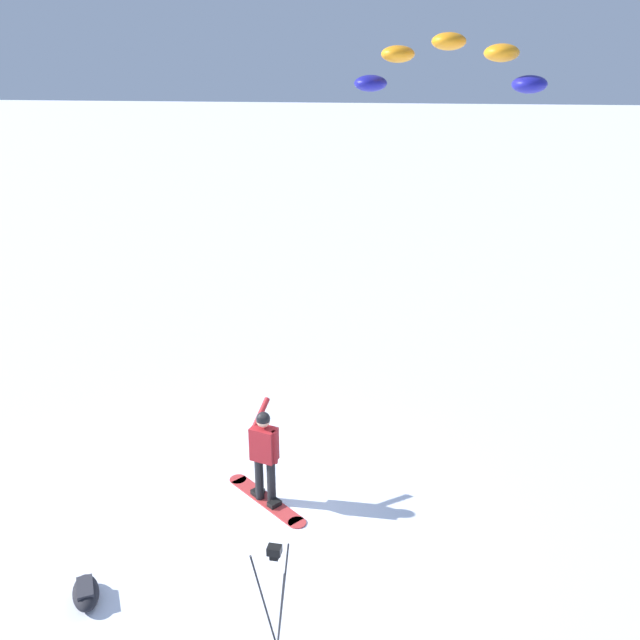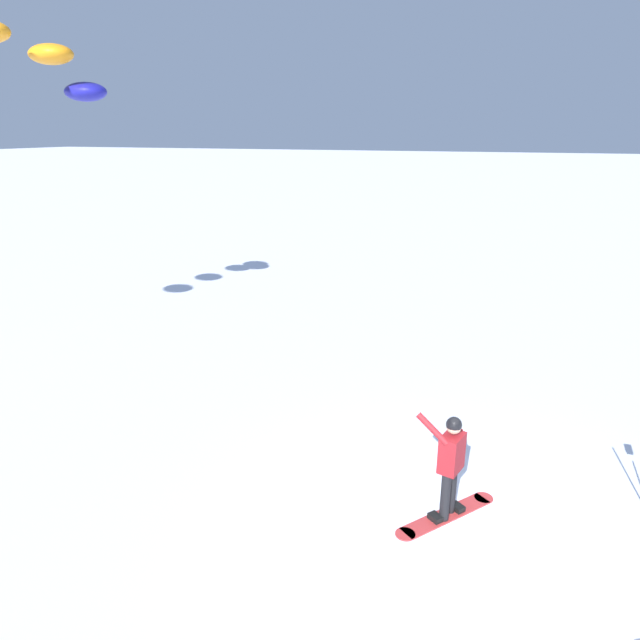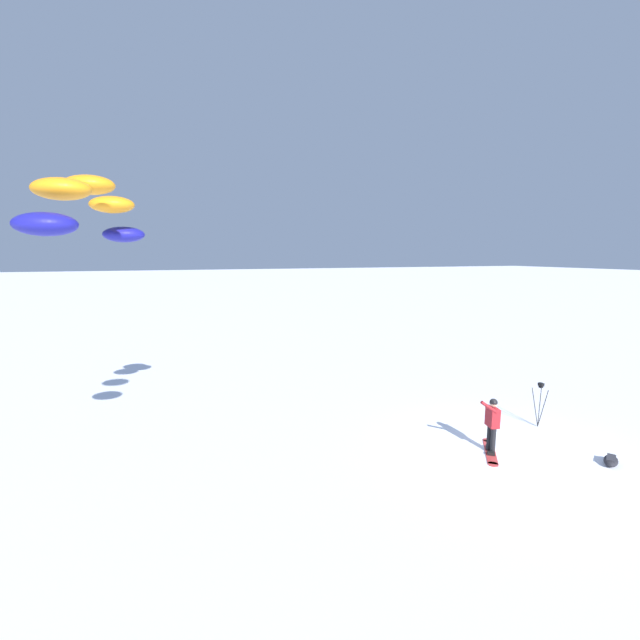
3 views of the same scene
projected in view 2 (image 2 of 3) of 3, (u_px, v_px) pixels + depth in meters
The scene contains 3 objects.
ground_plane at pixel (477, 534), 8.02m from camera, with size 300.00×300.00×0.00m, color white.
snowboarder at pixel (451, 458), 8.09m from camera, with size 0.70×0.46×1.63m.
snowboard at pixel (446, 514), 8.39m from camera, with size 1.22×1.53×0.10m.
Camera 2 is at (-0.32, 7.01, 5.37)m, focal length 32.20 mm.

